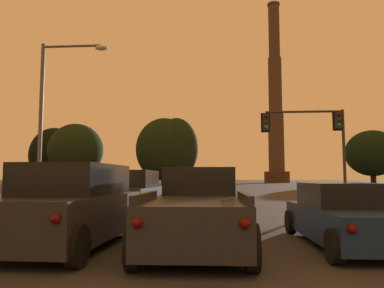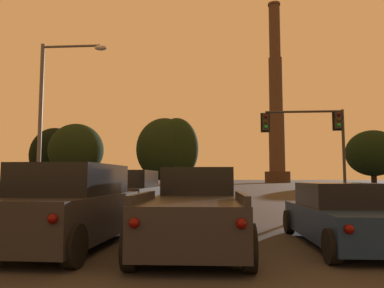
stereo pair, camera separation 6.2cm
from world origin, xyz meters
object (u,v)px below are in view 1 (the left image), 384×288
Objects in this scene: sedan_right_lane_second at (345,216)px; street_lamp at (52,106)px; pickup_truck_center_lane_second at (198,210)px; traffic_light_overhead_right at (316,132)px; suv_left_lane_front at (131,193)px; smokestack at (276,111)px; suv_left_lane_second at (73,207)px.

sedan_right_lane_second is 14.99m from street_lamp.
pickup_truck_center_lane_second is 0.96× the size of traffic_light_overhead_right.
suv_left_lane_front reaches higher than sedan_right_lane_second.
pickup_truck_center_lane_second is 0.67× the size of street_lamp.
traffic_light_overhead_right is (3.08, 14.52, 3.74)m from sedan_right_lane_second.
street_lamp is at bearing -104.46° from smokestack.
sedan_right_lane_second is at bearing 7.48° from suv_left_lane_second.
pickup_truck_center_lane_second is at bearing -178.25° from sedan_right_lane_second.
street_lamp is at bearing 119.49° from suv_left_lane_second.
suv_left_lane_front reaches higher than pickup_truck_center_lane_second.
pickup_truck_center_lane_second is at bearing -113.82° from traffic_light_overhead_right.
smokestack is at bearing 80.99° from sedan_right_lane_second.
traffic_light_overhead_right is at bearing -97.24° from smokestack.
street_lamp is (-14.30, -5.65, 0.74)m from traffic_light_overhead_right.
street_lamp is (-7.82, 9.04, 4.35)m from pickup_truck_center_lane_second.
sedan_right_lane_second is at bearing -101.96° from traffic_light_overhead_right.
pickup_truck_center_lane_second is at bearing -63.47° from suv_left_lane_front.
sedan_right_lane_second is 0.57× the size of street_lamp.
suv_left_lane_second is at bearing -85.96° from suv_left_lane_front.
suv_left_lane_front is at bearing -101.77° from smokestack.
pickup_truck_center_lane_second is (-3.41, -0.17, 0.14)m from sedan_right_lane_second.
traffic_light_overhead_right reaches higher than sedan_right_lane_second.
suv_left_lane_second is 2.86m from pickup_truck_center_lane_second.
suv_left_lane_second reaches higher than sedan_right_lane_second.
sedan_right_lane_second is (6.59, -6.53, -0.23)m from suv_left_lane_front.
traffic_light_overhead_right reaches higher than suv_left_lane_second.
suv_left_lane_second is (0.36, -7.16, 0.00)m from suv_left_lane_front.
pickup_truck_center_lane_second is at bearing -49.16° from street_lamp.
pickup_truck_center_lane_second is 16.46m from traffic_light_overhead_right.
suv_left_lane_front is at bearing 134.09° from sedan_right_lane_second.
pickup_truck_center_lane_second is 116.64m from smokestack.
sedan_right_lane_second is 0.85× the size of pickup_truck_center_lane_second.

